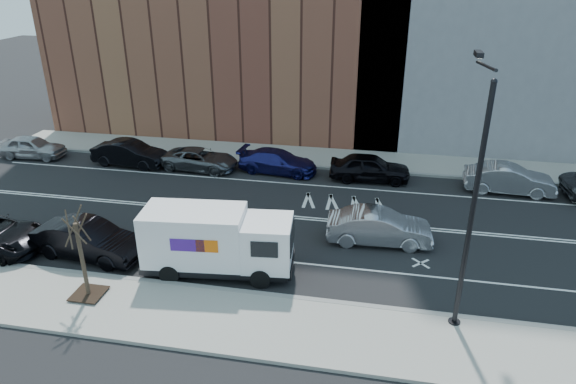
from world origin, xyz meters
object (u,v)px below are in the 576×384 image
at_px(far_parked_a, 32,147).
at_px(driving_sedan, 379,227).
at_px(far_parked_b, 130,153).
at_px(fedex_van, 216,241).

bearing_deg(far_parked_a, driving_sedan, -110.58).
bearing_deg(far_parked_a, far_parked_b, -94.00).
bearing_deg(fedex_van, far_parked_b, 125.10).
distance_m(fedex_van, driving_sedan, 7.72).
distance_m(fedex_van, far_parked_b, 14.50).
height_order(far_parked_b, driving_sedan, driving_sedan).
xyz_separation_m(far_parked_a, far_parked_b, (7.15, -0.07, 0.05)).
xyz_separation_m(fedex_van, far_parked_b, (-9.47, 10.95, -0.71)).
relative_size(fedex_van, far_parked_a, 1.48).
distance_m(far_parked_a, far_parked_b, 7.15).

